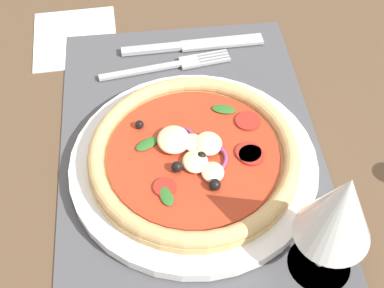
{
  "coord_description": "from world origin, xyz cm",
  "views": [
    {
      "loc": [
        39.08,
        -4.33,
        49.9
      ],
      "look_at": [
        0.7,
        0.0,
        2.77
      ],
      "focal_mm": 50.09,
      "sensor_mm": 36.0,
      "label": 1
    }
  ],
  "objects_px": {
    "fork": "(173,65)",
    "wine_glass": "(339,212)",
    "napkin": "(75,38)",
    "pizza": "(192,155)",
    "plate": "(192,164)",
    "knife": "(194,45)"
  },
  "relations": [
    {
      "from": "fork",
      "to": "wine_glass",
      "type": "xyz_separation_m",
      "value": [
        0.31,
        0.12,
        0.09
      ]
    },
    {
      "from": "fork",
      "to": "napkin",
      "type": "relative_size",
      "value": 1.38
    },
    {
      "from": "pizza",
      "to": "plate",
      "type": "bearing_deg",
      "value": -65.33
    },
    {
      "from": "pizza",
      "to": "knife",
      "type": "distance_m",
      "value": 0.21
    },
    {
      "from": "pizza",
      "to": "napkin",
      "type": "bearing_deg",
      "value": -150.88
    },
    {
      "from": "plate",
      "to": "napkin",
      "type": "bearing_deg",
      "value": -150.92
    },
    {
      "from": "plate",
      "to": "napkin",
      "type": "distance_m",
      "value": 0.29
    },
    {
      "from": "plate",
      "to": "knife",
      "type": "height_order",
      "value": "plate"
    },
    {
      "from": "plate",
      "to": "pizza",
      "type": "bearing_deg",
      "value": 114.67
    },
    {
      "from": "pizza",
      "to": "napkin",
      "type": "relative_size",
      "value": 1.83
    },
    {
      "from": "pizza",
      "to": "fork",
      "type": "height_order",
      "value": "pizza"
    },
    {
      "from": "pizza",
      "to": "napkin",
      "type": "height_order",
      "value": "pizza"
    },
    {
      "from": "wine_glass",
      "to": "napkin",
      "type": "xyz_separation_m",
      "value": [
        -0.39,
        -0.25,
        -0.1
      ]
    },
    {
      "from": "fork",
      "to": "wine_glass",
      "type": "relative_size",
      "value": 1.21
    },
    {
      "from": "pizza",
      "to": "napkin",
      "type": "distance_m",
      "value": 0.29
    },
    {
      "from": "fork",
      "to": "wine_glass",
      "type": "distance_m",
      "value": 0.34
    },
    {
      "from": "pizza",
      "to": "fork",
      "type": "relative_size",
      "value": 1.32
    },
    {
      "from": "knife",
      "to": "wine_glass",
      "type": "bearing_deg",
      "value": -77.93
    },
    {
      "from": "fork",
      "to": "napkin",
      "type": "bearing_deg",
      "value": 141.27
    },
    {
      "from": "fork",
      "to": "napkin",
      "type": "height_order",
      "value": "fork"
    },
    {
      "from": "wine_glass",
      "to": "napkin",
      "type": "height_order",
      "value": "wine_glass"
    },
    {
      "from": "plate",
      "to": "wine_glass",
      "type": "height_order",
      "value": "wine_glass"
    }
  ]
}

